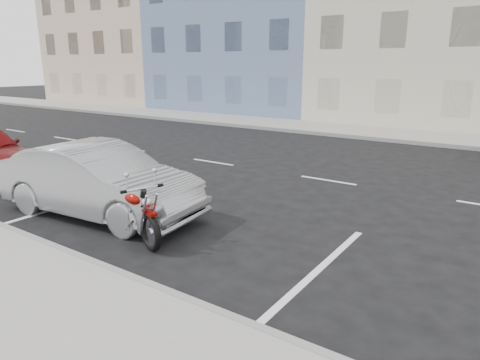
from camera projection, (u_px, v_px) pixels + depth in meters
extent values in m
plane|color=black|center=(403.00, 192.00, 10.62)|extent=(120.00, 120.00, 0.00)
cube|color=gray|center=(343.00, 130.00, 20.25)|extent=(80.00, 3.40, 0.15)
cube|color=gray|center=(19.00, 235.00, 7.77)|extent=(80.00, 0.12, 0.16)
cube|color=gray|center=(328.00, 134.00, 18.90)|extent=(80.00, 0.12, 0.16)
cube|color=#C3AA8E|center=(144.00, 29.00, 36.23)|extent=(12.00, 12.00, 12.00)
cube|color=slate|center=(265.00, 13.00, 29.53)|extent=(12.00, 12.00, 13.00)
cube|color=beige|center=(455.00, 13.00, 23.17)|extent=(12.00, 12.00, 11.50)
torus|color=black|center=(172.00, 248.00, 6.64)|extent=(0.67, 0.32, 0.67)
torus|color=black|center=(134.00, 221.00, 7.77)|extent=(0.67, 0.32, 0.67)
cube|color=#810904|center=(171.00, 227.00, 6.54)|extent=(0.37, 0.23, 0.05)
cube|color=#810904|center=(131.00, 201.00, 7.70)|extent=(0.34, 0.25, 0.06)
cube|color=gray|center=(150.00, 229.00, 7.22)|extent=(0.50, 0.42, 0.34)
ellipsoid|color=#810904|center=(154.00, 209.00, 6.95)|extent=(0.64, 0.51, 0.27)
cube|color=black|center=(140.00, 202.00, 7.37)|extent=(0.68, 0.45, 0.09)
cylinder|color=silver|center=(163.00, 200.00, 6.63)|extent=(0.26, 0.68, 0.04)
sphere|color=silver|center=(168.00, 216.00, 6.57)|extent=(0.17, 0.17, 0.17)
cylinder|color=silver|center=(135.00, 234.00, 7.44)|extent=(0.93, 0.38, 0.08)
cylinder|color=silver|center=(150.00, 230.00, 7.60)|extent=(0.93, 0.38, 0.08)
cylinder|color=silver|center=(170.00, 229.00, 6.60)|extent=(0.38, 0.17, 0.80)
cylinder|color=black|center=(155.00, 224.00, 7.00)|extent=(0.78, 0.31, 0.50)
imported|color=#97989E|center=(99.00, 181.00, 8.84)|extent=(4.70, 2.05, 1.50)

